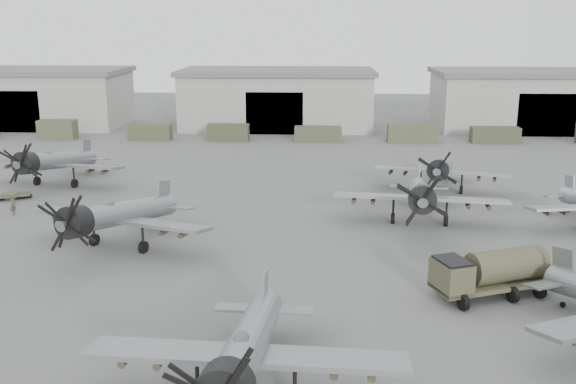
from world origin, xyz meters
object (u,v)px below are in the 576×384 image
object	(u,v)px
aircraft_mid_1	(115,215)
ground_crew	(13,205)
aircraft_mid_2	(421,195)
fuel_tanker	(491,270)
aircraft_far_0	(53,162)
aircraft_far_1	(442,169)
aircraft_near_1	(245,352)

from	to	relation	value
aircraft_mid_1	ground_crew	distance (m)	13.80
aircraft_mid_2	ground_crew	bearing A→B (deg)	-174.66
aircraft_mid_2	fuel_tanker	bearing A→B (deg)	-73.91
aircraft_far_0	aircraft_far_1	bearing A→B (deg)	10.47
aircraft_far_0	aircraft_near_1	bearing A→B (deg)	-46.60
aircraft_far_1	ground_crew	distance (m)	37.95
aircraft_mid_1	aircraft_far_1	bearing A→B (deg)	52.81
aircraft_near_1	aircraft_mid_1	xyz separation A→B (m)	(-11.17, 18.51, 0.04)
aircraft_mid_1	aircraft_far_0	xyz separation A→B (m)	(-11.56, 17.35, -0.02)
aircraft_mid_1	ground_crew	world-z (taller)	aircraft_mid_1
aircraft_far_0	fuel_tanker	size ratio (longest dim) A/B	1.84
aircraft_near_1	aircraft_mid_1	bearing A→B (deg)	124.25
aircraft_near_1	aircraft_far_0	size ratio (longest dim) A/B	0.99
ground_crew	aircraft_mid_1	bearing A→B (deg)	-131.24
fuel_tanker	ground_crew	xyz separation A→B (m)	(-35.40, 14.66, -0.70)
aircraft_near_1	aircraft_far_1	bearing A→B (deg)	70.99
aircraft_near_1	ground_crew	world-z (taller)	aircraft_near_1
aircraft_mid_1	aircraft_far_1	world-z (taller)	aircraft_mid_1
aircraft_far_0	aircraft_mid_1	bearing A→B (deg)	-45.30
aircraft_near_1	aircraft_far_0	bearing A→B (deg)	125.50
aircraft_mid_1	aircraft_mid_2	xyz separation A→B (m)	(22.12, 6.75, -0.03)
aircraft_near_1	aircraft_mid_2	world-z (taller)	aircraft_mid_2
aircraft_far_0	fuel_tanker	xyz separation A→B (m)	(35.76, -24.11, -0.91)
aircraft_far_0	aircraft_far_1	world-z (taller)	aircraft_far_0
aircraft_mid_1	fuel_tanker	size ratio (longest dim) A/B	1.83
aircraft_mid_1	aircraft_far_1	size ratio (longest dim) A/B	1.09
aircraft_mid_1	fuel_tanker	bearing A→B (deg)	3.67
aircraft_far_0	aircraft_far_1	size ratio (longest dim) A/B	1.10
aircraft_near_1	ground_crew	bearing A→B (deg)	133.39
aircraft_far_1	fuel_tanker	distance (m)	23.80
aircraft_mid_2	aircraft_far_1	xyz separation A→B (m)	(3.50, 10.24, -0.20)
aircraft_mid_2	ground_crew	distance (m)	33.38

